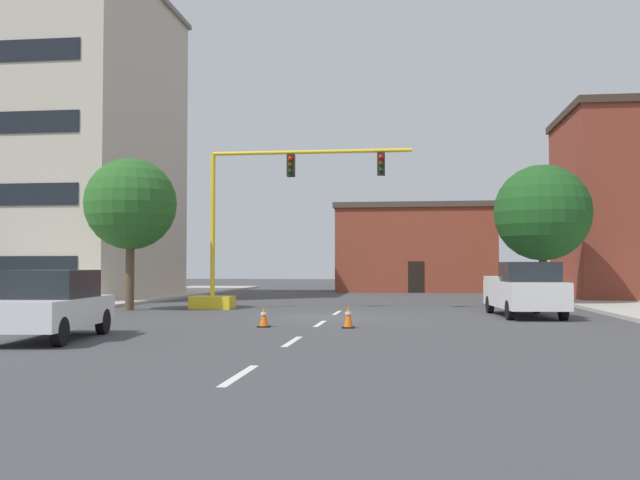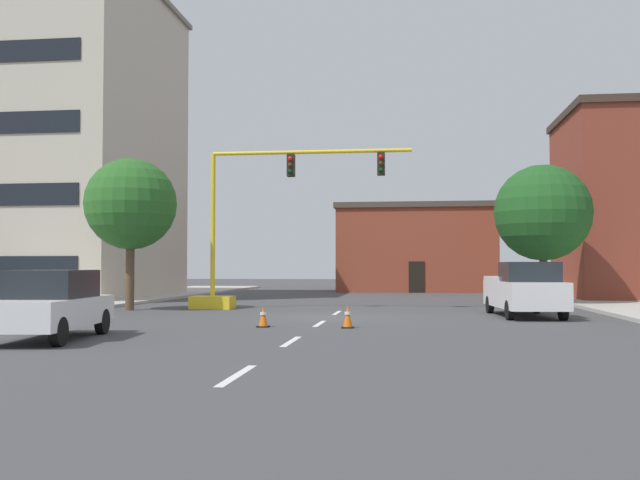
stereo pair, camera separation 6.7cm
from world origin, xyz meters
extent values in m
plane|color=#424244|center=(0.00, 0.00, 0.00)|extent=(160.00, 160.00, 0.00)
cube|color=#B2ADA3|center=(-13.18, 8.00, 0.07)|extent=(6.00, 56.00, 0.14)
cube|color=silver|center=(0.00, -14.00, 0.00)|extent=(0.16, 2.40, 0.01)
cube|color=silver|center=(0.00, -8.50, 0.00)|extent=(0.16, 2.40, 0.01)
cube|color=silver|center=(0.00, -3.00, 0.00)|extent=(0.16, 2.40, 0.01)
cube|color=silver|center=(0.00, 2.50, 0.00)|extent=(0.16, 2.40, 0.01)
cube|color=beige|center=(-18.61, 14.18, 8.99)|extent=(13.18, 13.51, 17.98)
cube|color=brown|center=(3.32, 28.72, 3.01)|extent=(11.44, 7.45, 6.03)
cube|color=#4C4238|center=(3.32, 28.72, 6.23)|extent=(11.74, 7.75, 0.40)
cube|color=black|center=(3.32, 24.97, 1.10)|extent=(1.10, 0.06, 2.20)
cube|color=yellow|center=(-5.63, 4.52, 0.28)|extent=(1.80, 1.20, 0.55)
cylinder|color=yellow|center=(-5.63, 4.52, 3.65)|extent=(0.20, 0.20, 6.20)
cylinder|color=yellow|center=(-1.33, 4.52, 6.75)|extent=(8.60, 0.16, 0.16)
cube|color=black|center=(-2.19, 4.52, 6.18)|extent=(0.32, 0.36, 0.95)
sphere|color=red|center=(-2.19, 4.33, 6.45)|extent=(0.20, 0.20, 0.20)
sphere|color=#38280A|center=(-2.19, 4.33, 6.17)|extent=(0.20, 0.20, 0.20)
sphere|color=black|center=(-2.19, 4.33, 5.89)|extent=(0.20, 0.20, 0.20)
cube|color=black|center=(1.68, 4.52, 6.18)|extent=(0.32, 0.36, 0.95)
sphere|color=red|center=(1.68, 4.33, 6.45)|extent=(0.20, 0.20, 0.20)
sphere|color=#38280A|center=(1.68, 4.33, 6.17)|extent=(0.20, 0.20, 0.20)
sphere|color=black|center=(1.68, 4.33, 5.89)|extent=(0.20, 0.20, 0.20)
cylinder|color=#4C3823|center=(9.05, 8.73, 1.33)|extent=(0.36, 0.36, 2.67)
sphere|color=#1E511E|center=(9.05, 8.73, 4.36)|extent=(4.51, 4.51, 4.51)
cylinder|color=brown|center=(-8.81, 3.11, 1.51)|extent=(0.36, 0.36, 3.03)
sphere|color=#286023|center=(-8.81, 3.11, 4.47)|extent=(3.85, 3.85, 3.85)
cube|color=white|center=(7.01, 1.27, 0.81)|extent=(2.39, 5.53, 0.95)
cube|color=#1E2328|center=(7.08, 0.37, 1.64)|extent=(1.97, 1.93, 0.70)
cube|color=white|center=(6.93, 2.46, 1.37)|extent=(2.20, 2.95, 0.16)
cylinder|color=black|center=(8.04, -0.49, 0.34)|extent=(0.27, 0.69, 0.68)
cylinder|color=black|center=(6.25, -0.63, 0.34)|extent=(0.27, 0.69, 0.68)
cylinder|color=black|center=(7.78, 3.17, 0.34)|extent=(0.27, 0.69, 0.68)
cylinder|color=black|center=(5.98, 3.04, 0.34)|extent=(0.27, 0.69, 0.68)
cube|color=white|center=(-6.06, -8.84, 0.69)|extent=(2.31, 4.67, 0.70)
cube|color=#1E2328|center=(-6.07, -8.74, 1.39)|extent=(1.93, 2.46, 0.70)
cylinder|color=black|center=(-7.03, -7.41, 0.34)|extent=(0.29, 0.70, 0.68)
cylinder|color=black|center=(-5.39, -7.24, 0.34)|extent=(0.29, 0.70, 0.68)
cylinder|color=black|center=(-5.08, -10.28, 0.34)|extent=(0.29, 0.70, 0.68)
cube|color=black|center=(1.04, -4.51, 0.02)|extent=(0.36, 0.36, 0.04)
cone|color=orange|center=(1.04, -4.51, 0.36)|extent=(0.28, 0.28, 0.65)
cylinder|color=white|center=(1.04, -4.51, 0.44)|extent=(0.19, 0.19, 0.08)
cube|color=black|center=(-1.52, -4.51, 0.02)|extent=(0.36, 0.36, 0.04)
cone|color=orange|center=(-1.52, -4.51, 0.34)|extent=(0.28, 0.28, 0.59)
cylinder|color=white|center=(-1.52, -4.51, 0.41)|extent=(0.19, 0.19, 0.08)
camera|label=1|loc=(2.82, -25.82, 1.82)|focal=40.31mm
camera|label=2|loc=(2.89, -25.81, 1.82)|focal=40.31mm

